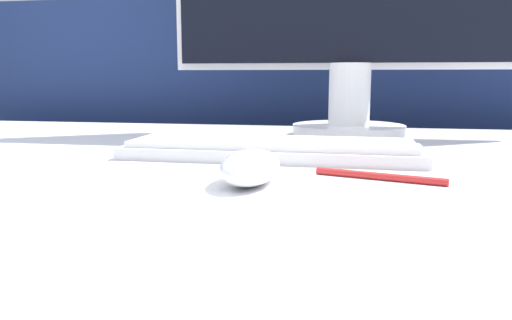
% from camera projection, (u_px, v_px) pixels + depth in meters
% --- Properties ---
extents(partition_panel, '(5.00, 0.03, 1.02)m').
position_uv_depth(partition_panel, '(277.00, 201.00, 1.27)').
color(partition_panel, navy).
rests_on(partition_panel, ground_plane).
extents(computer_mouse_near, '(0.06, 0.11, 0.04)m').
position_uv_depth(computer_mouse_near, '(250.00, 167.00, 0.51)').
color(computer_mouse_near, white).
rests_on(computer_mouse_near, desk).
extents(keyboard, '(0.40, 0.14, 0.02)m').
position_uv_depth(keyboard, '(272.00, 149.00, 0.68)').
color(keyboard, silver).
rests_on(keyboard, desk).
extents(pen, '(0.14, 0.05, 0.01)m').
position_uv_depth(pen, '(379.00, 176.00, 0.53)').
color(pen, red).
rests_on(pen, desk).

